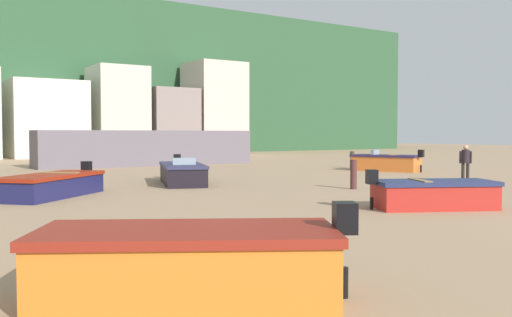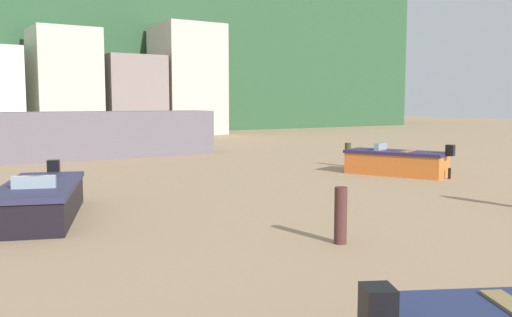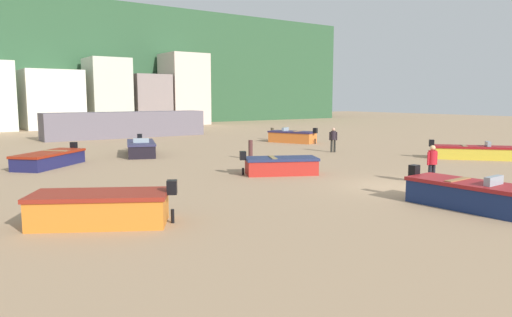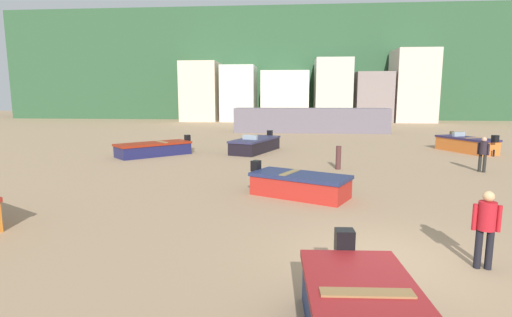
# 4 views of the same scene
# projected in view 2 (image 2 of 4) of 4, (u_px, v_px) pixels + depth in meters

# --- Properties ---
(harbor_pier) EXTENTS (14.52, 2.40, 2.32)m
(harbor_pier) POSITION_uv_depth(u_px,v_px,m) (71.00, 136.00, 26.66)
(harbor_pier) COLOR slate
(harbor_pier) RESTS_ON ground
(townhouse_centre) EXTENTS (4.77, 5.01, 8.37)m
(townhouse_centre) POSITION_uv_depth(u_px,v_px,m) (65.00, 84.00, 42.17)
(townhouse_centre) COLOR beige
(townhouse_centre) RESTS_ON ground
(townhouse_centre_right) EXTENTS (4.72, 5.72, 6.55)m
(townhouse_centre_right) POSITION_uv_depth(u_px,v_px,m) (129.00, 96.00, 45.36)
(townhouse_centre_right) COLOR gray
(townhouse_centre_right) RESTS_ON ground
(townhouse_far_right) EXTENTS (5.27, 5.44, 9.46)m
(townhouse_far_right) POSITION_uv_depth(u_px,v_px,m) (187.00, 80.00, 47.91)
(townhouse_far_right) COLOR beige
(townhouse_far_right) RESTS_ON ground
(boat_black_0) EXTENTS (3.05, 4.75, 1.17)m
(boat_black_0) POSITION_uv_depth(u_px,v_px,m) (41.00, 200.00, 13.04)
(boat_black_0) COLOR black
(boat_black_0) RESTS_ON ground
(boat_orange_6) EXTENTS (2.85, 4.06, 1.24)m
(boat_orange_6) POSITION_uv_depth(u_px,v_px,m) (396.00, 162.00, 20.93)
(boat_orange_6) COLOR orange
(boat_orange_6) RESTS_ON ground
(mooring_post_near_water) EXTENTS (0.25, 0.25, 1.12)m
(mooring_post_near_water) POSITION_uv_depth(u_px,v_px,m) (341.00, 215.00, 10.68)
(mooring_post_near_water) COLOR #4D2A29
(mooring_post_near_water) RESTS_ON ground
(mooring_post_mid_beach) EXTENTS (0.27, 0.27, 1.03)m
(mooring_post_mid_beach) POSITION_uv_depth(u_px,v_px,m) (348.00, 155.00, 23.64)
(mooring_post_mid_beach) COLOR #423928
(mooring_post_mid_beach) RESTS_ON ground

